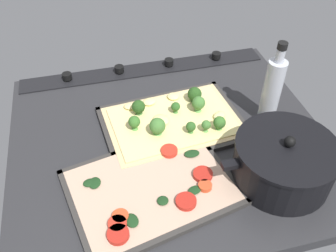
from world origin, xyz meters
TOP-DOWN VIEW (x-y plane):
  - ground_plane at (0.00, 0.00)cm, footprint 78.01×69.30cm
  - stove_control_panel at (0.00, -31.15)cm, footprint 74.89×7.00cm
  - baking_tray_front at (-2.07, -4.39)cm, footprint 37.73×28.26cm
  - broccoli_pizza at (-2.25, -4.64)cm, footprint 35.11×25.64cm
  - baking_tray_back at (7.70, 14.37)cm, footprint 39.72×32.92cm
  - veggie_pizza_back at (7.56, 14.88)cm, footprint 36.87×30.08cm
  - cooking_pot at (-21.05, 17.93)cm, footprint 28.94×22.17cm
  - oil_bottle at (-26.61, -1.10)cm, footprint 4.64×4.64cm

SIDE VIEW (x-z plane):
  - ground_plane at x=0.00cm, z-range -3.00..0.00cm
  - baking_tray_back at x=7.70cm, z-range -0.28..1.02cm
  - baking_tray_front at x=-2.07cm, z-range -0.28..1.02cm
  - stove_control_panel at x=0.00cm, z-range -0.75..1.85cm
  - veggie_pizza_back at x=7.56cm, z-range 0.15..2.05cm
  - broccoli_pizza at x=-2.25cm, z-range -0.99..4.83cm
  - cooking_pot at x=-21.05cm, z-range -1.16..11.18cm
  - oil_bottle at x=-26.61cm, z-range -1.87..20.82cm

